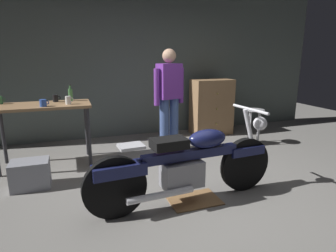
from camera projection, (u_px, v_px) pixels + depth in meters
ground_plane at (191, 193)px, 3.38m from camera, size 12.00×12.00×0.00m
back_wall at (135, 56)px, 5.57m from camera, size 8.00×0.12×3.10m
workbench at (43, 112)px, 4.07m from camera, size 1.30×0.64×0.90m
motorcycle at (188, 163)px, 3.07m from camera, size 2.19×0.60×1.00m
person_standing at (169, 96)px, 4.70m from camera, size 0.55×0.32×1.67m
shop_stool at (255, 117)px, 5.11m from camera, size 0.32×0.32×0.64m
wooden_dresser at (211, 107)px, 5.81m from camera, size 0.80×0.47×1.10m
drip_tray at (194, 200)px, 3.21m from camera, size 0.56×0.40×0.01m
storage_bin at (30, 174)px, 3.49m from camera, size 0.44×0.32×0.34m
mug_white_ceramic at (68, 100)px, 4.03m from camera, size 0.11×0.08×0.11m
mug_green_speckled at (0, 100)px, 4.05m from camera, size 0.11×0.08×0.11m
mug_black_matte at (56, 98)px, 4.24m from camera, size 0.11×0.08×0.10m
mug_blue_enamel at (43, 103)px, 3.86m from camera, size 0.12×0.09×0.09m
bottle at (71, 94)px, 4.33m from camera, size 0.06×0.06×0.24m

